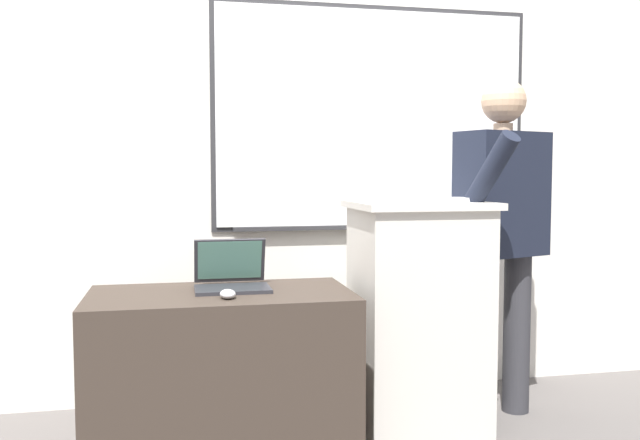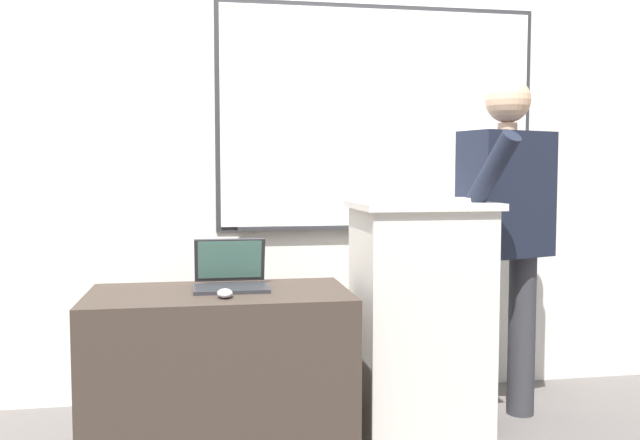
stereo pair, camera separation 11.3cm
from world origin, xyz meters
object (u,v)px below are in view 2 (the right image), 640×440
(person_presenter, at_px, (506,224))
(wireless_keyboard, at_px, (422,200))
(laptop, at_px, (231,274))
(lectern_podium, at_px, (419,318))
(side_desk, at_px, (220,376))
(computer_mouse_by_keyboard, at_px, (480,198))
(computer_mouse_by_laptop, at_px, (225,293))

(person_presenter, height_order, wireless_keyboard, person_presenter)
(wireless_keyboard, bearing_deg, laptop, 177.67)
(lectern_podium, xyz_separation_m, side_desk, (-0.88, -0.12, -0.18))
(wireless_keyboard, distance_m, computer_mouse_by_keyboard, 0.26)
(laptop, bearing_deg, side_desk, -118.88)
(laptop, bearing_deg, wireless_keyboard, -2.33)
(side_desk, height_order, laptop, laptop)
(person_presenter, relative_size, wireless_keyboard, 3.88)
(computer_mouse_by_keyboard, bearing_deg, wireless_keyboard, 177.61)
(wireless_keyboard, bearing_deg, side_desk, -176.30)
(laptop, xyz_separation_m, wireless_keyboard, (0.82, -0.03, 0.31))
(person_presenter, distance_m, computer_mouse_by_keyboard, 0.31)
(laptop, xyz_separation_m, computer_mouse_by_keyboard, (1.08, -0.04, 0.31))
(laptop, height_order, computer_mouse_by_keyboard, computer_mouse_by_keyboard)
(laptop, bearing_deg, computer_mouse_by_laptop, -97.94)
(side_desk, height_order, wireless_keyboard, wireless_keyboard)
(wireless_keyboard, height_order, computer_mouse_by_keyboard, computer_mouse_by_keyboard)
(side_desk, relative_size, computer_mouse_by_laptop, 10.51)
(computer_mouse_by_keyboard, bearing_deg, person_presenter, 41.68)
(person_presenter, height_order, computer_mouse_by_keyboard, person_presenter)
(person_presenter, xyz_separation_m, computer_mouse_by_keyboard, (-0.21, -0.19, 0.13))
(lectern_podium, relative_size, laptop, 3.44)
(person_presenter, distance_m, computer_mouse_by_laptop, 1.39)
(wireless_keyboard, bearing_deg, computer_mouse_by_laptop, -167.30)
(person_presenter, bearing_deg, computer_mouse_by_keyboard, -157.35)
(side_desk, xyz_separation_m, computer_mouse_by_keyboard, (1.13, 0.05, 0.72))
(lectern_podium, xyz_separation_m, person_presenter, (0.46, 0.11, 0.41))
(person_presenter, bearing_deg, side_desk, 170.89)
(lectern_podium, distance_m, computer_mouse_by_keyboard, 0.60)
(computer_mouse_by_laptop, bearing_deg, person_presenter, 15.61)
(wireless_keyboard, relative_size, computer_mouse_by_keyboard, 4.16)
(lectern_podium, xyz_separation_m, wireless_keyboard, (-0.02, -0.06, 0.53))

